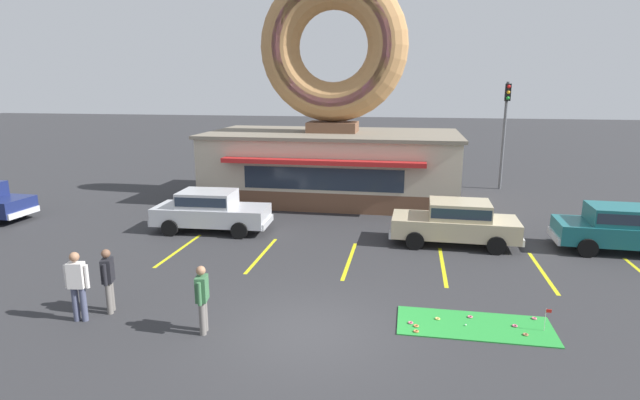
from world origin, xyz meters
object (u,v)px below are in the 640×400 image
object	(u,v)px
car_silver	(210,209)
pedestrian_hooded_kid	(202,296)
car_teal	(623,227)
trash_bin	(196,199)
car_champagne	(456,221)
pedestrian_leather_jacket_man	(77,283)
pedestrian_blue_sweater_man	(108,278)
putting_flag_pin	(547,315)
traffic_light_pole	(505,122)
golf_ball	(466,325)

from	to	relation	value
car_silver	pedestrian_hooded_kid	size ratio (longest dim) A/B	2.82
car_teal	trash_bin	xyz separation A→B (m)	(-16.98, 3.04, -0.37)
car_champagne	pedestrian_leather_jacket_man	bearing A→B (deg)	-140.64
car_silver	pedestrian_hooded_kid	world-z (taller)	pedestrian_hooded_kid
car_teal	pedestrian_blue_sweater_man	distance (m)	16.43
car_champagne	trash_bin	xyz separation A→B (m)	(-11.38, 3.24, -0.37)
car_champagne	car_silver	bearing A→B (deg)	179.48
car_champagne	trash_bin	size ratio (longest dim) A/B	4.71
car_silver	pedestrian_blue_sweater_man	size ratio (longest dim) A/B	2.77
pedestrian_leather_jacket_man	putting_flag_pin	bearing A→B (deg)	7.20
car_silver	pedestrian_leather_jacket_man	world-z (taller)	pedestrian_leather_jacket_man
pedestrian_leather_jacket_man	trash_bin	world-z (taller)	pedestrian_leather_jacket_man
car_silver	pedestrian_blue_sweater_man	bearing A→B (deg)	-87.70
traffic_light_pole	golf_ball	bearing A→B (deg)	-101.72
traffic_light_pole	putting_flag_pin	bearing A→B (deg)	-95.79
pedestrian_hooded_kid	putting_flag_pin	bearing A→B (deg)	10.37
putting_flag_pin	traffic_light_pole	world-z (taller)	traffic_light_pole
pedestrian_blue_sweater_man	pedestrian_leather_jacket_man	world-z (taller)	pedestrian_leather_jacket_man
car_champagne	traffic_light_pole	distance (m)	11.42
pedestrian_blue_sweater_man	pedestrian_leather_jacket_man	distance (m)	0.73
traffic_light_pole	car_teal	bearing A→B (deg)	-77.38
golf_ball	car_champagne	size ratio (longest dim) A/B	0.01
putting_flag_pin	pedestrian_blue_sweater_man	bearing A→B (deg)	-175.53
golf_ball	putting_flag_pin	xyz separation A→B (m)	(1.82, 0.08, 0.39)
car_teal	car_silver	xyz separation A→B (m)	(-14.95, -0.11, 0.00)
golf_ball	trash_bin	size ratio (longest dim) A/B	0.04
car_teal	pedestrian_blue_sweater_man	bearing A→B (deg)	-153.12
car_silver	car_champagne	size ratio (longest dim) A/B	1.01
pedestrian_blue_sweater_man	traffic_light_pole	size ratio (longest dim) A/B	0.29
putting_flag_pin	pedestrian_leather_jacket_man	xyz separation A→B (m)	(-11.06, -1.40, 0.55)
golf_ball	pedestrian_blue_sweater_man	bearing A→B (deg)	-175.11
golf_ball	trash_bin	world-z (taller)	trash_bin
car_silver	traffic_light_pole	bearing A→B (deg)	39.69
car_champagne	traffic_light_pole	size ratio (longest dim) A/B	0.79
trash_bin	pedestrian_leather_jacket_man	bearing A→B (deg)	-80.38
car_silver	traffic_light_pole	world-z (taller)	traffic_light_pole
trash_bin	pedestrian_blue_sweater_man	bearing A→B (deg)	-77.50
pedestrian_hooded_kid	pedestrian_leather_jacket_man	world-z (taller)	pedestrian_leather_jacket_man
car_teal	traffic_light_pole	distance (m)	11.00
putting_flag_pin	traffic_light_pole	bearing A→B (deg)	84.21
pedestrian_hooded_kid	trash_bin	xyz separation A→B (m)	(-5.08, 11.08, -0.41)
putting_flag_pin	car_teal	size ratio (longest dim) A/B	0.12
pedestrian_hooded_kid	trash_bin	distance (m)	12.19
pedestrian_leather_jacket_man	car_silver	bearing A→B (deg)	88.87
car_champagne	pedestrian_blue_sweater_man	size ratio (longest dim) A/B	2.75
golf_ball	traffic_light_pole	distance (m)	17.79
pedestrian_hooded_kid	traffic_light_pole	size ratio (longest dim) A/B	0.28
golf_ball	car_champagne	world-z (taller)	car_champagne
golf_ball	pedestrian_blue_sweater_man	xyz separation A→B (m)	(-8.80, -0.75, 0.88)
car_silver	pedestrian_blue_sweater_man	distance (m)	7.33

